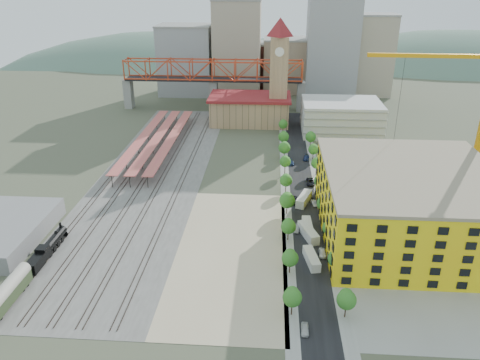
# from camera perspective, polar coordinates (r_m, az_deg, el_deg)

# --- Properties ---
(ground) EXTENTS (400.00, 400.00, 0.00)m
(ground) POSITION_cam_1_polar(r_m,az_deg,el_deg) (148.53, 1.56, -2.19)
(ground) COLOR #474C38
(ground) RESTS_ON ground
(ballast_strip) EXTENTS (36.00, 165.00, 0.06)m
(ballast_strip) POSITION_cam_1_polar(r_m,az_deg,el_deg) (169.41, -10.44, 0.82)
(ballast_strip) COLOR #605E59
(ballast_strip) RESTS_ON ground
(dirt_lot) EXTENTS (28.00, 67.00, 0.06)m
(dirt_lot) POSITION_cam_1_polar(r_m,az_deg,el_deg) (121.27, -1.02, -8.65)
(dirt_lot) COLOR tan
(dirt_lot) RESTS_ON ground
(street_asphalt) EXTENTS (12.00, 170.00, 0.06)m
(street_asphalt) POSITION_cam_1_polar(r_m,az_deg,el_deg) (162.41, 7.44, -0.01)
(street_asphalt) COLOR black
(street_asphalt) RESTS_ON ground
(sidewalk_west) EXTENTS (3.00, 170.00, 0.04)m
(sidewalk_west) POSITION_cam_1_polar(r_m,az_deg,el_deg) (162.13, 5.50, 0.04)
(sidewalk_west) COLOR gray
(sidewalk_west) RESTS_ON ground
(sidewalk_east) EXTENTS (3.00, 170.00, 0.04)m
(sidewalk_east) POSITION_cam_1_polar(r_m,az_deg,el_deg) (162.87, 9.37, -0.07)
(sidewalk_east) COLOR gray
(sidewalk_east) RESTS_ON ground
(construction_pad) EXTENTS (50.00, 90.00, 0.06)m
(construction_pad) POSITION_cam_1_polar(r_m,az_deg,el_deg) (136.69, 20.48, -6.28)
(construction_pad) COLOR gray
(construction_pad) RESTS_ON ground
(rail_tracks) EXTENTS (26.56, 160.00, 0.18)m
(rail_tracks) POSITION_cam_1_polar(r_m,az_deg,el_deg) (169.81, -11.03, 0.87)
(rail_tracks) COLOR #382B23
(rail_tracks) RESTS_ON ground
(platform_canopies) EXTENTS (16.00, 80.00, 4.12)m
(platform_canopies) POSITION_cam_1_polar(r_m,az_deg,el_deg) (194.14, -10.06, 5.10)
(platform_canopies) COLOR #BF6349
(platform_canopies) RESTS_ON ground
(station_hall) EXTENTS (38.00, 24.00, 13.10)m
(station_hall) POSITION_cam_1_polar(r_m,az_deg,el_deg) (223.41, 1.21, 8.66)
(station_hall) COLOR tan
(station_hall) RESTS_ON ground
(clock_tower) EXTENTS (12.00, 12.00, 52.00)m
(clock_tower) POSITION_cam_1_polar(r_m,az_deg,el_deg) (216.48, 4.78, 14.07)
(clock_tower) COLOR tan
(clock_tower) RESTS_ON ground
(parking_garage) EXTENTS (34.00, 26.00, 14.00)m
(parking_garage) POSITION_cam_1_polar(r_m,az_deg,el_deg) (213.77, 12.19, 7.52)
(parking_garage) COLOR silver
(parking_garage) RESTS_ON ground
(truss_bridge) EXTENTS (94.00, 9.60, 25.60)m
(truss_bridge) POSITION_cam_1_polar(r_m,az_deg,el_deg) (244.69, -3.29, 12.90)
(truss_bridge) COLOR gray
(truss_bridge) RESTS_ON ground
(construction_building) EXTENTS (44.60, 50.60, 18.80)m
(construction_building) POSITION_cam_1_polar(r_m,az_deg,el_deg) (131.61, 19.81, -2.74)
(construction_building) COLOR #FEFF15
(construction_building) RESTS_ON ground
(warehouse) EXTENTS (22.00, 32.00, 5.00)m
(warehouse) POSITION_cam_1_polar(r_m,az_deg,el_deg) (140.27, -27.23, -5.58)
(warehouse) COLOR gray
(warehouse) RESTS_ON ground
(street_trees) EXTENTS (15.40, 124.40, 8.00)m
(street_trees) POSITION_cam_1_polar(r_m,az_deg,el_deg) (153.34, 7.62, -1.53)
(street_trees) COLOR #326F21
(street_trees) RESTS_ON ground
(skyline) EXTENTS (133.00, 46.00, 60.00)m
(skyline) POSITION_cam_1_polar(r_m,az_deg,el_deg) (278.93, 4.53, 15.04)
(skyline) COLOR #9EA0A3
(skyline) RESTS_ON ground
(distant_hills) EXTENTS (647.00, 264.00, 227.00)m
(distant_hills) POSITION_cam_1_polar(r_m,az_deg,el_deg) (421.06, 9.18, 3.43)
(distant_hills) COLOR #4C6B59
(distant_hills) RESTS_ON ground
(locomotive) EXTENTS (2.63, 20.28, 5.07)m
(locomotive) POSITION_cam_1_polar(r_m,az_deg,el_deg) (128.55, -22.29, -7.63)
(locomotive) COLOR black
(locomotive) RESTS_ON ground
(coach) EXTENTS (2.91, 16.90, 5.30)m
(coach) POSITION_cam_1_polar(r_m,az_deg,el_deg) (113.67, -26.59, -12.33)
(coach) COLOR #2E3B20
(coach) RESTS_ON ground
(tower_crane) EXTENTS (48.22, 3.10, 51.46)m
(tower_crane) POSITION_cam_1_polar(r_m,az_deg,el_deg) (153.60, 26.84, 8.74)
(tower_crane) COLOR orange
(tower_crane) RESTS_ON ground
(site_trailer_a) EXTENTS (3.96, 9.24, 2.45)m
(site_trailer_a) POSITION_cam_1_polar(r_m,az_deg,el_deg) (117.42, 8.72, -9.46)
(site_trailer_a) COLOR silver
(site_trailer_a) RESTS_ON ground
(site_trailer_b) EXTENTS (5.49, 10.06, 2.67)m
(site_trailer_b) POSITION_cam_1_polar(r_m,az_deg,el_deg) (127.92, 8.32, -6.37)
(site_trailer_b) COLOR silver
(site_trailer_b) RESTS_ON ground
(site_trailer_c) EXTENTS (2.78, 9.11, 2.47)m
(site_trailer_c) POSITION_cam_1_polar(r_m,az_deg,el_deg) (130.76, 8.23, -5.70)
(site_trailer_c) COLOR silver
(site_trailer_c) RESTS_ON ground
(site_trailer_d) EXTENTS (5.62, 10.07, 2.67)m
(site_trailer_d) POSITION_cam_1_polar(r_m,az_deg,el_deg) (146.08, 7.81, -2.30)
(site_trailer_d) COLOR silver
(site_trailer_d) RESTS_ON ground
(car_0) EXTENTS (1.65, 3.88, 1.31)m
(car_0) POSITION_cam_1_polar(r_m,az_deg,el_deg) (98.02, 7.92, -17.60)
(car_0) COLOR #BEBEBE
(car_0) RESTS_ON ground
(car_1) EXTENTS (2.23, 4.58, 1.45)m
(car_1) POSITION_cam_1_polar(r_m,az_deg,el_deg) (130.77, 6.90, -5.87)
(car_1) COLOR gray
(car_1) RESTS_ON ground
(car_2) EXTENTS (2.94, 5.46, 1.45)m
(car_2) POSITION_cam_1_polar(r_m,az_deg,el_deg) (146.24, 6.62, -2.47)
(car_2) COLOR black
(car_2) RESTS_ON ground
(car_3) EXTENTS (2.65, 4.89, 1.35)m
(car_3) POSITION_cam_1_polar(r_m,az_deg,el_deg) (175.63, 6.23, 2.15)
(car_3) COLOR navy
(car_3) RESTS_ON ground
(car_4) EXTENTS (1.83, 4.29, 1.45)m
(car_4) POSITION_cam_1_polar(r_m,az_deg,el_deg) (120.96, 10.01, -8.76)
(car_4) COLOR white
(car_4) RESTS_ON ground
(car_5) EXTENTS (1.92, 4.11, 1.30)m
(car_5) POSITION_cam_1_polar(r_m,az_deg,el_deg) (145.44, 9.00, -2.81)
(car_5) COLOR #A6A5AA
(car_5) RESTS_ON ground
(car_6) EXTENTS (2.72, 5.70, 1.57)m
(car_6) POSITION_cam_1_polar(r_m,az_deg,el_deg) (159.54, 8.58, -0.24)
(car_6) COLOR black
(car_6) RESTS_ON ground
(car_7) EXTENTS (2.82, 5.32, 1.47)m
(car_7) POSITION_cam_1_polar(r_m,az_deg,el_deg) (180.65, 8.09, 2.70)
(car_7) COLOR navy
(car_7) RESTS_ON ground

